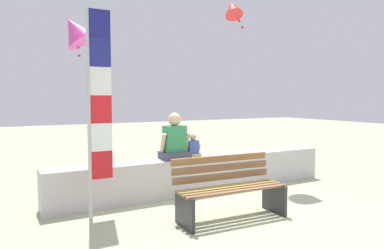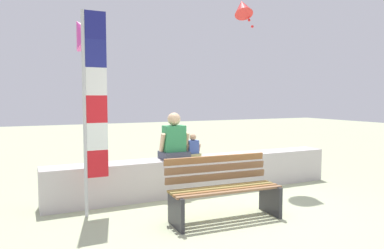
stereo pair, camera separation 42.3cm
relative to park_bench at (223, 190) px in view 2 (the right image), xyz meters
name	(u,v)px [view 2 (the right image)]	position (x,y,z in m)	size (l,w,h in m)	color
ground_plane	(240,212)	(0.37, 0.13, -0.42)	(40.00, 40.00, 0.00)	#A9B18B
seawall_ledge	(200,174)	(0.37, 1.47, -0.09)	(5.51, 0.49, 0.66)	beige
park_bench	(223,190)	(0.00, 0.00, 0.00)	(1.65, 0.69, 0.88)	#896243
person_adult	(174,141)	(-0.15, 1.47, 0.56)	(0.54, 0.40, 0.82)	#3D4152
person_child	(193,148)	(0.22, 1.47, 0.41)	(0.28, 0.21, 0.43)	tan
flag_banner	(92,103)	(-1.65, 0.93, 1.24)	(0.35, 0.05, 2.98)	#B7B7BC
kite_magenta	(84,32)	(-1.20, 4.49, 2.88)	(1.19, 1.09, 1.04)	#DB3D9E
kite_red	(243,8)	(3.34, 4.64, 3.96)	(0.71, 0.84, 0.94)	red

